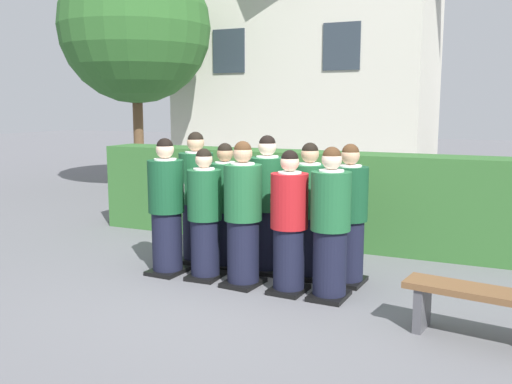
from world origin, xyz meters
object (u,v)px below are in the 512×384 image
at_px(student_rear_row_4, 349,218).
at_px(student_front_row_0, 166,210).
at_px(student_rear_row_1, 225,209).
at_px(wooden_bench, 486,304).
at_px(student_rear_row_0, 197,200).
at_px(student_front_row_1, 205,217).
at_px(student_front_row_4, 330,227).
at_px(student_rear_row_2, 267,207).
at_px(student_rear_row_3, 309,214).
at_px(student_front_row_2, 243,218).
at_px(student_in_red_blazer, 289,226).

bearing_deg(student_rear_row_4, student_front_row_0, -166.27).
distance_m(student_rear_row_1, student_rear_row_4, 1.62).
height_order(student_front_row_0, wooden_bench, student_front_row_0).
bearing_deg(student_rear_row_0, student_front_row_1, -52.53).
height_order(student_front_row_0, student_front_row_4, student_front_row_0).
height_order(student_rear_row_2, student_rear_row_3, student_rear_row_2).
xyz_separation_m(student_front_row_2, student_front_row_4, (1.04, -0.02, -0.01)).
relative_size(student_rear_row_0, student_rear_row_2, 1.01).
height_order(student_front_row_0, student_front_row_2, student_front_row_0).
height_order(student_front_row_0, student_rear_row_4, student_front_row_0).
distance_m(student_rear_row_4, wooden_bench, 1.96).
relative_size(student_front_row_2, student_rear_row_0, 0.97).
height_order(student_rear_row_0, student_rear_row_4, student_rear_row_0).
xyz_separation_m(student_rear_row_1, wooden_bench, (3.16, -1.16, -0.41)).
height_order(student_front_row_4, student_rear_row_0, student_rear_row_0).
height_order(student_front_row_1, student_in_red_blazer, student_in_red_blazer).
height_order(student_rear_row_3, student_rear_row_4, student_rear_row_4).
relative_size(student_front_row_4, student_rear_row_3, 1.00).
height_order(student_front_row_4, student_rear_row_2, student_rear_row_2).
height_order(student_front_row_2, student_rear_row_2, student_rear_row_2).
height_order(student_front_row_1, student_rear_row_4, student_rear_row_4).
distance_m(student_front_row_1, student_rear_row_0, 0.77).
distance_m(student_in_red_blazer, wooden_bench, 2.17).
bearing_deg(student_rear_row_3, student_rear_row_4, -3.86).
relative_size(student_front_row_4, student_rear_row_2, 0.96).
bearing_deg(student_rear_row_4, student_in_red_blazer, -131.79).
relative_size(student_rear_row_1, wooden_bench, 1.11).
xyz_separation_m(student_front_row_0, student_rear_row_3, (1.65, 0.56, -0.02)).
bearing_deg(student_front_row_1, student_rear_row_3, 25.97).
bearing_deg(student_rear_row_3, student_front_row_2, -134.85).
bearing_deg(student_rear_row_3, student_rear_row_0, 177.77).
xyz_separation_m(student_rear_row_2, student_rear_row_3, (0.56, -0.02, -0.04)).
bearing_deg(student_front_row_1, student_rear_row_1, 90.14).
distance_m(student_front_row_2, student_front_row_4, 1.04).
height_order(student_front_row_2, student_rear_row_3, student_front_row_2).
bearing_deg(student_front_row_4, wooden_bench, -19.03).
bearing_deg(student_front_row_2, student_in_red_blazer, -1.48).
distance_m(student_rear_row_2, student_rear_row_3, 0.56).
bearing_deg(student_rear_row_2, student_front_row_4, -32.45).
bearing_deg(student_front_row_0, student_rear_row_3, 18.67).
bearing_deg(student_front_row_4, student_rear_row_2, 147.55).
relative_size(student_front_row_2, student_rear_row_2, 0.98).
bearing_deg(wooden_bench, student_rear_row_4, 143.71).
bearing_deg(student_rear_row_2, student_rear_row_4, -3.01).
bearing_deg(student_front_row_2, student_front_row_1, 174.73).
bearing_deg(student_rear_row_1, student_front_row_4, -21.24).
distance_m(student_rear_row_2, student_rear_row_4, 1.05).
relative_size(student_front_row_1, student_front_row_2, 0.94).
bearing_deg(wooden_bench, student_in_red_blazer, 164.87).
relative_size(student_front_row_0, student_front_row_4, 1.02).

